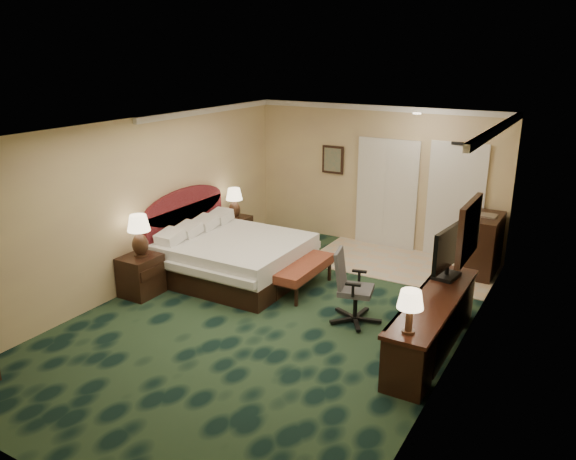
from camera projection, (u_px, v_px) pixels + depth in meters
The scene contains 24 objects.
floor at pixel (275, 317), 8.10m from camera, with size 5.00×7.50×0.00m, color black.
ceiling at pixel (274, 129), 7.27m from camera, with size 5.00×7.50×0.00m, color silver.
wall_back at pixel (376, 177), 10.78m from camera, with size 5.00×0.00×2.70m, color tan.
wall_front at pixel (37, 348), 4.59m from camera, with size 5.00×0.00×2.70m, color tan.
wall_left at pixel (140, 204), 8.87m from camera, with size 0.00×7.50×2.70m, color tan.
wall_right at pixel (459, 261), 6.50m from camera, with size 0.00×7.50×2.70m, color tan.
crown_molding at pixel (274, 133), 7.29m from camera, with size 5.00×7.50×0.10m, color silver, non-canonical shape.
tile_patch at pixel (402, 264), 10.06m from camera, with size 3.20×1.70×0.01m, color beige.
headboard at pixel (186, 227), 9.87m from camera, with size 0.12×2.00×1.40m, color #4C0D0F, non-canonical shape.
entry_door at pixel (455, 202), 10.11m from camera, with size 1.02×0.06×2.18m, color silver.
closet_doors at pixel (387, 194), 10.72m from camera, with size 1.20×0.06×2.10m, color beige.
wall_art at pixel (333, 160), 11.09m from camera, with size 0.45×0.06×0.55m, color #4E6B5F.
wall_mirror at pixel (469, 230), 6.95m from camera, with size 0.05×0.95×0.75m, color white.
bed at pixel (236, 259), 9.40m from camera, with size 2.14×1.98×0.68m, color white.
nightstand_near at pixel (141, 275), 8.75m from camera, with size 0.51×0.58×0.64m, color black.
nightstand_far at pixel (235, 232), 10.90m from camera, with size 0.48×0.55×0.60m, color black.
lamp_near at pixel (139, 236), 8.57m from camera, with size 0.35×0.35×0.66m, color black, non-canonical shape.
lamp_far at pixel (234, 203), 10.65m from camera, with size 0.31×0.31×0.59m, color black, non-canonical shape.
bed_bench at pixel (304, 277), 8.94m from camera, with size 0.46×1.34×0.45m, color brown.
desk at pixel (432, 325), 7.11m from camera, with size 0.54×2.49×0.72m, color black.
tv at pixel (448, 252), 7.54m from camera, with size 0.08×0.93×0.72m, color black.
desk_lamp at pixel (410, 312), 6.08m from camera, with size 0.29×0.29×0.51m, color black, non-canonical shape.
desk_chair at pixel (356, 287), 7.82m from camera, with size 0.61×0.57×1.05m, color #4D4D4D, non-canonical shape.
minibar at pixel (482, 245), 9.55m from camera, with size 0.54×0.97×1.02m, color black.
Camera 1 is at (3.82, -6.25, 3.69)m, focal length 35.00 mm.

